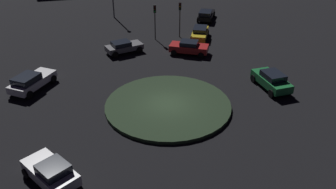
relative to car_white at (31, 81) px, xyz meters
name	(u,v)px	position (x,y,z in m)	size (l,w,h in m)	color
ground_plane	(168,107)	(1.38, 12.40, -0.81)	(117.52, 117.52, 0.00)	black
roundabout_island	(168,105)	(1.38, 12.40, -0.67)	(10.30, 10.30, 0.29)	#263823
car_white	(31,81)	(0.00, 0.00, 0.00)	(4.77, 2.96, 1.55)	white
car_silver	(51,172)	(10.93, 6.64, -0.03)	(3.69, 4.19, 1.54)	silver
car_grey	(124,47)	(-9.28, 6.09, -0.08)	(3.75, 4.21, 1.34)	slate
car_yellow	(200,33)	(-14.68, 14.16, -0.05)	(4.48, 2.15, 1.44)	gold
car_red	(189,47)	(-9.97, 13.22, -0.06)	(2.39, 4.31, 1.44)	red
car_black	(206,15)	(-22.35, 14.63, -0.04)	(4.71, 2.46, 1.44)	black
car_green	(272,80)	(-2.97, 21.14, 0.01)	(4.52, 3.41, 1.58)	#1E7238
traffic_light_west	(180,13)	(-15.07, 11.67, 2.22)	(0.36, 0.31, 4.26)	#2D2D2D
traffic_light_west_near	(155,15)	(-13.85, 8.85, 2.16)	(0.38, 0.34, 4.17)	#2D2D2D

